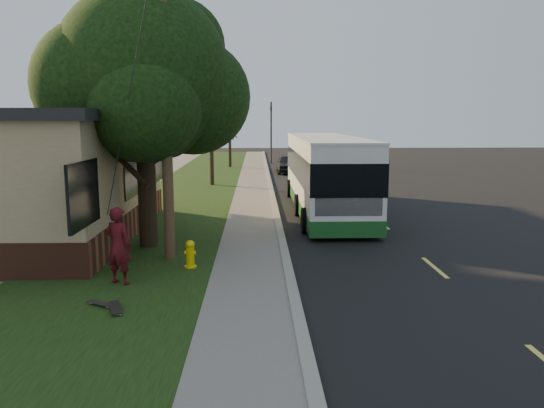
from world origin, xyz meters
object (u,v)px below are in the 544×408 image
at_px(dumpster, 105,197).
at_px(traffic_signal, 271,128).
at_px(bare_tree_far, 230,143).
at_px(leafy_tree, 145,79).
at_px(distant_car, 288,164).
at_px(bare_tree_near, 212,150).
at_px(skateboard_main, 115,308).
at_px(fire_hydrant, 190,254).
at_px(utility_pole, 165,95).
at_px(skateboarder, 119,245).
at_px(skateboard_spare, 101,304).
at_px(transit_bus, 325,172).

bearing_deg(dumpster, traffic_signal, 72.76).
bearing_deg(bare_tree_far, traffic_signal, 48.81).
distance_m(leafy_tree, distant_car, 24.02).
relative_size(bare_tree_near, skateboard_main, 5.12).
height_order(fire_hydrant, skateboard_main, fire_hydrant).
xyz_separation_m(utility_pole, bare_tree_near, (-0.19, 17.01, -2.48)).
bearing_deg(skateboarder, skateboard_spare, 112.15).
bearing_deg(utility_pole, transit_bus, 55.33).
distance_m(dumpster, distant_car, 18.90).
relative_size(leafy_tree, skateboard_main, 9.28).
relative_size(transit_bus, skateboard_spare, 16.72).
bearing_deg(utility_pole, skateboard_main, -96.25).
relative_size(bare_tree_near, bare_tree_far, 1.07).
bearing_deg(traffic_signal, skateboard_main, -96.54).
distance_m(utility_pole, skateboard_spare, 6.03).
bearing_deg(utility_pole, fire_hydrant, -54.62).
xyz_separation_m(skateboarder, dumpster, (-3.18, 10.19, -0.34)).
bearing_deg(skateboarder, transit_bus, -99.06).
xyz_separation_m(skateboard_main, distant_car, (5.27, 28.76, 0.56)).
xyz_separation_m(traffic_signal, dumpster, (-7.81, -25.17, -2.49)).
xyz_separation_m(utility_pole, skateboard_spare, (-0.83, -3.92, -4.51)).
bearing_deg(transit_bus, distant_car, 92.19).
xyz_separation_m(skateboarder, skateboard_main, (0.36, -1.84, -0.88)).
xyz_separation_m(fire_hydrant, dumpster, (-4.71, 8.83, 0.24)).
height_order(leafy_tree, skateboard_spare, leafy_tree).
xyz_separation_m(utility_pole, leafy_tree, (-0.87, 1.66, 0.54)).
relative_size(traffic_signal, dumpster, 3.70).
bearing_deg(utility_pole, distant_car, 78.93).
bearing_deg(dumpster, utility_pole, -62.94).
xyz_separation_m(skateboard_main, dumpster, (-3.54, 12.03, 0.54)).
bearing_deg(fire_hydrant, skateboard_main, -110.00).
relative_size(skateboarder, dumpster, 1.26).
distance_m(bare_tree_near, skateboarder, 19.40).
bearing_deg(distant_car, utility_pole, -100.44).
bearing_deg(bare_tree_near, leafy_tree, -92.50).
bearing_deg(skateboard_main, transit_bus, 63.93).
height_order(dumpster, distant_car, distant_car).
relative_size(bare_tree_near, skateboard_spare, 6.01).
distance_m(utility_pole, distant_car, 25.34).
xyz_separation_m(skateboard_spare, distant_car, (5.63, 28.48, 0.57)).
relative_size(fire_hydrant, distant_car, 0.18).
relative_size(utility_pole, dumpster, 6.11).
height_order(bare_tree_far, skateboard_spare, bare_tree_far).
distance_m(fire_hydrant, skateboarder, 2.12).
xyz_separation_m(skateboard_spare, dumpster, (-3.18, 11.75, 0.55)).
distance_m(bare_tree_far, traffic_signal, 5.44).
height_order(fire_hydrant, transit_bus, transit_bus).
bearing_deg(utility_pole, skateboard_spare, -101.92).
height_order(skateboard_main, dumpster, dumpster).
bearing_deg(leafy_tree, bare_tree_near, 87.50).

